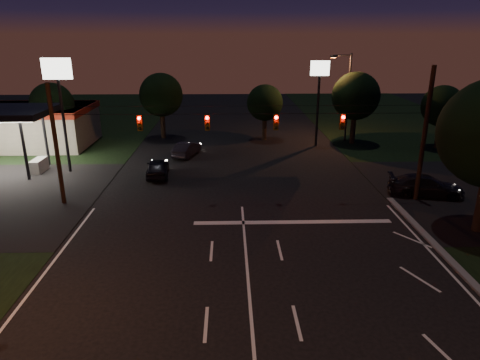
{
  "coord_description": "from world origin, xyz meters",
  "views": [
    {
      "loc": [
        -0.84,
        -12.11,
        10.83
      ],
      "look_at": [
        -0.22,
        10.73,
        3.0
      ],
      "focal_mm": 32.0,
      "sensor_mm": 36.0,
      "label": 1
    }
  ],
  "objects_px": {
    "utility_pole_right": "(415,200)",
    "car_oncoming_a": "(157,168)",
    "car_oncoming_b": "(187,149)",
    "car_cross": "(426,186)"
  },
  "relations": [
    {
      "from": "utility_pole_right",
      "to": "car_oncoming_b",
      "type": "bearing_deg",
      "value": 145.28
    },
    {
      "from": "utility_pole_right",
      "to": "car_oncoming_b",
      "type": "xyz_separation_m",
      "value": [
        -16.77,
        11.62,
        0.67
      ]
    },
    {
      "from": "car_oncoming_b",
      "to": "utility_pole_right",
      "type": "bearing_deg",
      "value": 162.26
    },
    {
      "from": "utility_pole_right",
      "to": "car_oncoming_a",
      "type": "bearing_deg",
      "value": 163.11
    },
    {
      "from": "car_oncoming_b",
      "to": "car_cross",
      "type": "distance_m",
      "value": 20.81
    },
    {
      "from": "car_cross",
      "to": "car_oncoming_b",
      "type": "bearing_deg",
      "value": 70.55
    },
    {
      "from": "utility_pole_right",
      "to": "car_cross",
      "type": "relative_size",
      "value": 1.77
    },
    {
      "from": "car_oncoming_a",
      "to": "utility_pole_right",
      "type": "bearing_deg",
      "value": 158.32
    },
    {
      "from": "utility_pole_right",
      "to": "car_oncoming_a",
      "type": "height_order",
      "value": "utility_pole_right"
    },
    {
      "from": "utility_pole_right",
      "to": "car_oncoming_b",
      "type": "height_order",
      "value": "utility_pole_right"
    }
  ]
}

